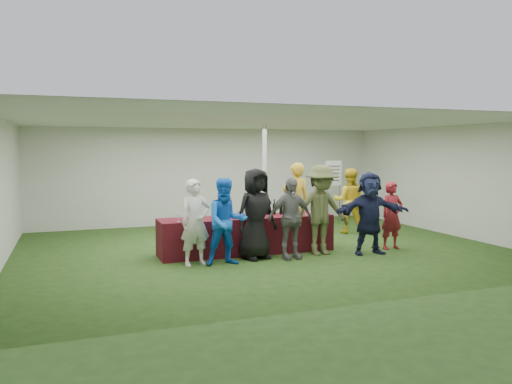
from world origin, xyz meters
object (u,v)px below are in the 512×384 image
object	(u,v)px
wine_list_sign	(334,178)
staff_back	(349,201)
customer_0	(195,222)
serving_table	(247,235)
dump_bucket	(321,210)
customer_3	(290,218)
customer_2	(256,214)
customer_6	(392,215)
customer_5	(370,213)
customer_4	(321,210)
customer_1	(227,222)
staff_pourer	(296,201)

from	to	relation	value
wine_list_sign	staff_back	distance (m)	1.50
customer_0	serving_table	bearing A→B (deg)	18.85
dump_bucket	customer_3	distance (m)	1.14
dump_bucket	wine_list_sign	distance (m)	3.61
customer_0	customer_2	size ratio (longest dim) A/B	0.90
serving_table	customer_6	xyz separation A→B (m)	(3.02, -0.71, 0.35)
staff_back	customer_5	bearing A→B (deg)	97.96
serving_table	customer_4	xyz separation A→B (m)	(1.34, -0.69, 0.53)
customer_2	customer_6	xyz separation A→B (m)	(3.04, -0.13, -0.16)
customer_1	customer_4	size ratio (longest dim) A/B	0.89
serving_table	customer_1	bearing A→B (deg)	-128.88
dump_bucket	customer_2	world-z (taller)	customer_2
customer_4	customer_5	bearing A→B (deg)	-17.86
staff_back	customer_6	bearing A→B (deg)	113.93
customer_1	customer_5	world-z (taller)	customer_5
customer_4	customer_5	distance (m)	1.00
serving_table	customer_2	bearing A→B (deg)	-91.83
staff_pourer	customer_2	xyz separation A→B (m)	(-1.57, -1.55, -0.03)
staff_back	customer_3	world-z (taller)	staff_back
dump_bucket	staff_back	size ratio (longest dim) A/B	0.15
dump_bucket	customer_3	size ratio (longest dim) A/B	0.15
dump_bucket	customer_2	distance (m)	1.64
customer_3	customer_1	bearing A→B (deg)	-178.54
customer_2	customer_4	bearing A→B (deg)	-19.13
customer_2	customer_6	bearing A→B (deg)	-16.90
customer_1	customer_6	world-z (taller)	customer_1
staff_pourer	customer_0	distance (m)	3.26
customer_0	customer_6	distance (m)	4.27
customer_1	customer_5	bearing A→B (deg)	-0.28
serving_table	customer_1	distance (m)	1.20
customer_2	serving_table	bearing A→B (deg)	73.74
serving_table	customer_5	xyz separation A→B (m)	(2.30, -0.97, 0.46)
staff_back	customer_5	size ratio (longest dim) A/B	0.98
dump_bucket	customer_4	size ratio (longest dim) A/B	0.13
staff_pourer	staff_back	size ratio (longest dim) A/B	1.11
customer_1	customer_5	distance (m)	3.00
customer_0	customer_2	distance (m)	1.23
wine_list_sign	customer_1	bearing A→B (deg)	-139.49
staff_back	customer_1	distance (m)	4.53
customer_5	customer_3	bearing A→B (deg)	-177.35
wine_list_sign	staff_pourer	bearing A→B (deg)	-138.15
wine_list_sign	customer_0	bearing A→B (deg)	-144.21
wine_list_sign	customer_1	distance (m)	5.62
customer_5	serving_table	bearing A→B (deg)	165.22
customer_0	customer_1	xyz separation A→B (m)	(0.54, -0.18, 0.01)
customer_0	customer_4	xyz separation A→B (m)	(2.59, 0.01, 0.12)
customer_0	customer_1	distance (m)	0.57
staff_pourer	customer_2	distance (m)	2.21
customer_6	customer_3	bearing A→B (deg)	-179.95
serving_table	staff_pourer	xyz separation A→B (m)	(1.55, 0.97, 0.53)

